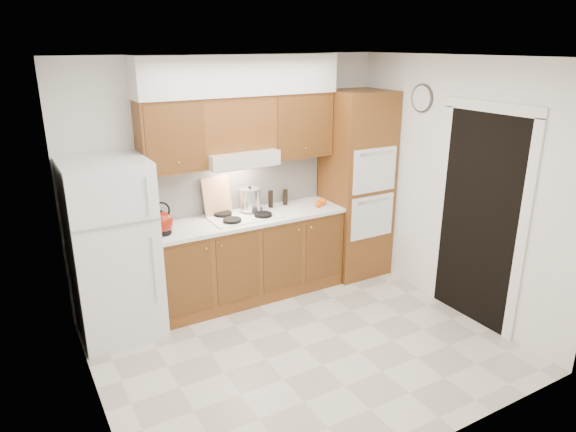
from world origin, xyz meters
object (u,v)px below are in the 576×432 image
object	(u,v)px
fridge	(113,250)
kettle	(162,223)
oven_cabinet	(356,185)
stock_pot	(250,200)

from	to	relation	value
fridge	kettle	distance (m)	0.52
fridge	oven_cabinet	xyz separation A→B (m)	(2.85, 0.03, 0.24)
fridge	oven_cabinet	world-z (taller)	oven_cabinet
kettle	stock_pot	xyz separation A→B (m)	(1.03, 0.18, 0.03)
oven_cabinet	kettle	bearing A→B (deg)	-178.57
fridge	stock_pot	distance (m)	1.53
oven_cabinet	stock_pot	distance (m)	1.34
fridge	oven_cabinet	bearing A→B (deg)	0.70
kettle	stock_pot	distance (m)	1.05
fridge	kettle	bearing A→B (deg)	-2.91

